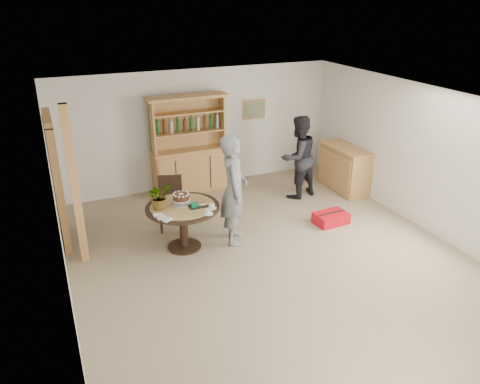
% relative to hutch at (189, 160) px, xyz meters
% --- Properties ---
extents(ground, '(7.00, 7.00, 0.00)m').
position_rel_hutch_xyz_m(ground, '(0.30, -3.24, -0.69)').
color(ground, tan).
rests_on(ground, ground).
extents(room_shell, '(6.04, 7.04, 2.52)m').
position_rel_hutch_xyz_m(room_shell, '(0.30, -3.23, 1.05)').
color(room_shell, white).
rests_on(room_shell, ground).
extents(doorway, '(0.13, 1.10, 2.18)m').
position_rel_hutch_xyz_m(doorway, '(-2.63, -1.24, 0.42)').
color(doorway, black).
rests_on(doorway, ground).
extents(pine_post, '(0.12, 0.12, 2.50)m').
position_rel_hutch_xyz_m(pine_post, '(-2.40, -2.04, 0.56)').
color(pine_post, tan).
rests_on(pine_post, ground).
extents(hutch, '(1.62, 0.54, 2.04)m').
position_rel_hutch_xyz_m(hutch, '(0.00, 0.00, 0.00)').
color(hutch, tan).
rests_on(hutch, ground).
extents(sideboard, '(0.54, 1.26, 0.94)m').
position_rel_hutch_xyz_m(sideboard, '(3.04, -1.24, -0.22)').
color(sideboard, tan).
rests_on(sideboard, ground).
extents(dining_table, '(1.20, 1.20, 0.76)m').
position_rel_hutch_xyz_m(dining_table, '(-0.84, -2.29, -0.08)').
color(dining_table, black).
rests_on(dining_table, ground).
extents(dining_chair, '(0.52, 0.52, 0.95)m').
position_rel_hutch_xyz_m(dining_chair, '(-0.82, -1.47, -0.15)').
color(dining_chair, black).
rests_on(dining_chair, ground).
extents(birthday_cake, '(0.30, 0.30, 0.20)m').
position_rel_hutch_xyz_m(birthday_cake, '(-0.84, -2.24, 0.19)').
color(birthday_cake, white).
rests_on(birthday_cake, dining_table).
extents(flower_vase, '(0.47, 0.44, 0.42)m').
position_rel_hutch_xyz_m(flower_vase, '(-1.19, -2.24, 0.28)').
color(flower_vase, '#3F7233').
rests_on(flower_vase, dining_table).
extents(gift_tray, '(0.30, 0.20, 0.08)m').
position_rel_hutch_xyz_m(gift_tray, '(-0.62, -2.42, 0.10)').
color(gift_tray, black).
rests_on(gift_tray, dining_table).
extents(coffee_cup_a, '(0.15, 0.15, 0.09)m').
position_rel_hutch_xyz_m(coffee_cup_a, '(-0.44, -2.57, 0.11)').
color(coffee_cup_a, white).
rests_on(coffee_cup_a, dining_table).
extents(coffee_cup_b, '(0.15, 0.15, 0.08)m').
position_rel_hutch_xyz_m(coffee_cup_b, '(-0.56, -2.74, 0.11)').
color(coffee_cup_b, white).
rests_on(coffee_cup_b, dining_table).
extents(napkins, '(0.24, 0.33, 0.03)m').
position_rel_hutch_xyz_m(napkins, '(-1.25, -2.61, 0.09)').
color(napkins, white).
rests_on(napkins, dining_table).
extents(teen_boy, '(0.66, 0.80, 1.87)m').
position_rel_hutch_xyz_m(teen_boy, '(0.01, -2.39, 0.25)').
color(teen_boy, slate).
rests_on(teen_boy, ground).
extents(adult_person, '(0.95, 0.81, 1.70)m').
position_rel_hutch_xyz_m(adult_person, '(1.93, -1.17, 0.16)').
color(adult_person, black).
rests_on(adult_person, ground).
extents(red_suitcase, '(0.62, 0.44, 0.21)m').
position_rel_hutch_xyz_m(red_suitcase, '(1.89, -2.51, -0.59)').
color(red_suitcase, red).
rests_on(red_suitcase, ground).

